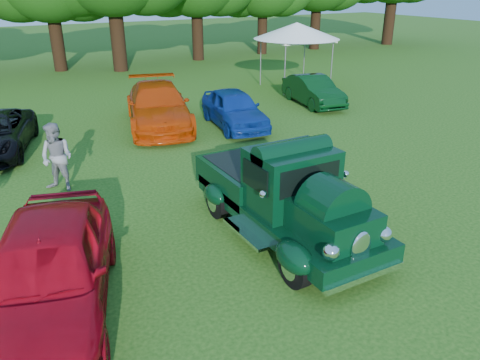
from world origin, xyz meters
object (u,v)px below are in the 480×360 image
back_car_blue (234,109)px  back_car_green (313,91)px  hero_pickup (284,197)px  back_car_orange (158,106)px  canopy_tent (297,31)px  red_convertible (48,270)px  spectator_grey (57,158)px

back_car_blue → back_car_green: (4.81, 1.30, -0.06)m
back_car_blue → hero_pickup: bearing=-102.5°
back_car_orange → hero_pickup: bearing=-78.3°
back_car_green → canopy_tent: size_ratio=0.82×
back_car_blue → canopy_tent: 8.19m
red_convertible → back_car_green: 15.96m
canopy_tent → spectator_grey: bearing=-149.6°
red_convertible → spectator_grey: bearing=96.0°
spectator_grey → back_car_green: bearing=64.8°
back_car_orange → back_car_blue: 2.93m
red_convertible → back_car_orange: red_convertible is taller
red_convertible → canopy_tent: 19.43m
hero_pickup → back_car_blue: hero_pickup is taller
back_car_orange → back_car_blue: bearing=-14.8°
back_car_blue → spectator_grey: size_ratio=2.25×
back_car_orange → back_car_blue: size_ratio=1.33×
red_convertible → canopy_tent: bearing=59.5°
back_car_orange → back_car_green: size_ratio=1.41×
back_car_orange → back_car_green: bearing=13.7°
canopy_tent → back_car_blue: bearing=-142.5°
hero_pickup → back_car_green: bearing=49.4°
back_car_orange → spectator_grey: (-4.43, -4.42, 0.12)m
hero_pickup → red_convertible: 4.96m
hero_pickup → spectator_grey: (-3.92, 4.90, 0.04)m
red_convertible → spectator_grey: 5.35m
back_car_blue → back_car_orange: bearing=159.0°
spectator_grey → canopy_tent: bearing=75.2°
red_convertible → back_car_green: size_ratio=1.24×
hero_pickup → back_car_green: size_ratio=1.34×
back_car_green → spectator_grey: bearing=-150.5°
back_car_blue → spectator_grey: spectator_grey is taller
hero_pickup → spectator_grey: bearing=128.7°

